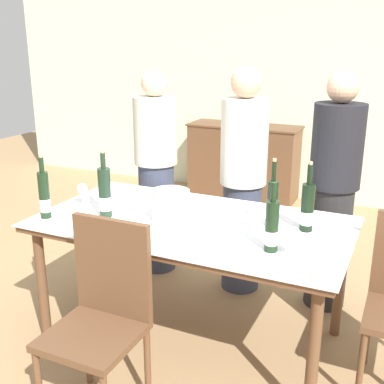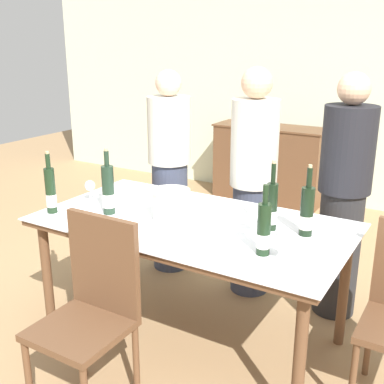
% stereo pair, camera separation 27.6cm
% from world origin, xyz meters
% --- Properties ---
extents(ground_plane, '(12.00, 12.00, 0.00)m').
position_xyz_m(ground_plane, '(0.00, 0.00, 0.00)').
color(ground_plane, '#A37F56').
extents(back_wall, '(8.00, 0.10, 2.80)m').
position_xyz_m(back_wall, '(0.00, 3.13, 1.40)').
color(back_wall, beige).
rests_on(back_wall, ground_plane).
extents(sideboard_cabinet, '(1.29, 0.46, 0.86)m').
position_xyz_m(sideboard_cabinet, '(-0.65, 2.84, 0.43)').
color(sideboard_cabinet, brown).
rests_on(sideboard_cabinet, ground_plane).
extents(dining_table, '(1.82, 1.00, 0.78)m').
position_xyz_m(dining_table, '(0.00, 0.00, 0.71)').
color(dining_table, brown).
rests_on(dining_table, ground_plane).
extents(ice_bucket, '(0.23, 0.23, 0.18)m').
position_xyz_m(ice_bucket, '(-0.12, -0.03, 0.87)').
color(ice_bucket, white).
rests_on(ice_bucket, dining_table).
extents(wine_bottle_0, '(0.08, 0.08, 0.41)m').
position_xyz_m(wine_bottle_0, '(-0.51, -0.14, 0.92)').
color(wine_bottle_0, '#1E3323').
rests_on(wine_bottle_0, dining_table).
extents(wine_bottle_1, '(0.06, 0.06, 0.39)m').
position_xyz_m(wine_bottle_1, '(-0.82, -0.31, 0.91)').
color(wine_bottle_1, black).
rests_on(wine_bottle_1, dining_table).
extents(wine_bottle_2, '(0.07, 0.07, 0.36)m').
position_xyz_m(wine_bottle_2, '(0.53, -0.21, 0.90)').
color(wine_bottle_2, black).
rests_on(wine_bottle_2, dining_table).
extents(wine_bottle_3, '(0.06, 0.06, 0.40)m').
position_xyz_m(wine_bottle_3, '(0.44, 0.12, 0.91)').
color(wine_bottle_3, black).
rests_on(wine_bottle_3, dining_table).
extents(wine_bottle_4, '(0.07, 0.07, 0.39)m').
position_xyz_m(wine_bottle_4, '(0.64, 0.14, 0.91)').
color(wine_bottle_4, black).
rests_on(wine_bottle_4, dining_table).
extents(wine_glass_0, '(0.07, 0.07, 0.13)m').
position_xyz_m(wine_glass_0, '(0.37, 0.03, 0.87)').
color(wine_glass_0, white).
rests_on(wine_glass_0, dining_table).
extents(wine_glass_1, '(0.08, 0.08, 0.16)m').
position_xyz_m(wine_glass_1, '(0.65, -0.24, 0.89)').
color(wine_glass_1, white).
rests_on(wine_glass_1, dining_table).
extents(wine_glass_2, '(0.07, 0.07, 0.15)m').
position_xyz_m(wine_glass_2, '(-0.76, -0.03, 0.88)').
color(wine_glass_2, white).
rests_on(wine_glass_2, dining_table).
extents(chair_near_front, '(0.42, 0.42, 0.98)m').
position_xyz_m(chair_near_front, '(-0.14, -0.72, 0.56)').
color(chair_near_front, brown).
rests_on(chair_near_front, ground_plane).
extents(person_host, '(0.33, 0.33, 1.59)m').
position_xyz_m(person_host, '(-0.66, 0.77, 0.79)').
color(person_host, '#383F56').
rests_on(person_host, ground_plane).
extents(person_guest_left, '(0.33, 0.33, 1.63)m').
position_xyz_m(person_guest_left, '(0.06, 0.75, 0.82)').
color(person_guest_left, '#383F56').
rests_on(person_guest_left, ground_plane).
extents(person_guest_right, '(0.33, 0.33, 1.61)m').
position_xyz_m(person_guest_right, '(0.68, 0.77, 0.81)').
color(person_guest_right, '#262628').
rests_on(person_guest_right, ground_plane).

